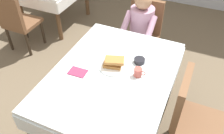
# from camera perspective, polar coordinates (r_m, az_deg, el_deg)

# --- Properties ---
(ground_plane) EXTENTS (14.00, 14.00, 0.00)m
(ground_plane) POSITION_cam_1_polar(r_m,az_deg,el_deg) (2.79, -0.02, -12.69)
(ground_plane) COLOR brown
(dining_table_main) EXTENTS (1.12, 1.52, 0.74)m
(dining_table_main) POSITION_cam_1_polar(r_m,az_deg,el_deg) (2.29, -0.02, -3.05)
(dining_table_main) COLOR silver
(dining_table_main) RESTS_ON ground
(chair_diner) EXTENTS (0.44, 0.45, 0.93)m
(chair_diner) POSITION_cam_1_polar(r_m,az_deg,el_deg) (3.26, 7.61, 8.92)
(chair_diner) COLOR brown
(chair_diner) RESTS_ON ground
(diner_person) EXTENTS (0.40, 0.43, 1.12)m
(diner_person) POSITION_cam_1_polar(r_m,az_deg,el_deg) (3.06, 6.92, 9.70)
(diner_person) COLOR #B2849E
(diner_person) RESTS_ON ground
(chair_right_side) EXTENTS (0.45, 0.44, 0.93)m
(chair_right_side) POSITION_cam_1_polar(r_m,az_deg,el_deg) (2.29, 18.25, -10.55)
(chair_right_side) COLOR brown
(chair_right_side) RESTS_ON ground
(plate_breakfast) EXTENTS (0.28, 0.28, 0.02)m
(plate_breakfast) POSITION_cam_1_polar(r_m,az_deg,el_deg) (2.29, 0.35, 0.12)
(plate_breakfast) COLOR white
(plate_breakfast) RESTS_ON dining_table_main
(breakfast_stack) EXTENTS (0.22, 0.18, 0.09)m
(breakfast_stack) POSITION_cam_1_polar(r_m,az_deg,el_deg) (2.26, 0.36, 1.25)
(breakfast_stack) COLOR #A36B33
(breakfast_stack) RESTS_ON plate_breakfast
(cup_coffee) EXTENTS (0.11, 0.08, 0.08)m
(cup_coffee) POSITION_cam_1_polar(r_m,az_deg,el_deg) (2.19, 6.37, -1.28)
(cup_coffee) COLOR #B24C42
(cup_coffee) RESTS_ON dining_table_main
(bowl_butter) EXTENTS (0.11, 0.11, 0.04)m
(bowl_butter) POSITION_cam_1_polar(r_m,az_deg,el_deg) (2.35, 6.68, 1.55)
(bowl_butter) COLOR black
(bowl_butter) RESTS_ON dining_table_main
(fork_left_of_plate) EXTENTS (0.03, 0.18, 0.00)m
(fork_left_of_plate) POSITION_cam_1_polar(r_m,az_deg,el_deg) (2.34, -4.12, 0.96)
(fork_left_of_plate) COLOR silver
(fork_left_of_plate) RESTS_ON dining_table_main
(knife_right_of_plate) EXTENTS (0.03, 0.20, 0.00)m
(knife_right_of_plate) POSITION_cam_1_polar(r_m,az_deg,el_deg) (2.23, 4.63, -1.59)
(knife_right_of_plate) COLOR silver
(knife_right_of_plate) RESTS_ON dining_table_main
(spoon_near_edge) EXTENTS (0.15, 0.03, 0.00)m
(spoon_near_edge) POSITION_cam_1_polar(r_m,az_deg,el_deg) (2.09, -3.12, -4.95)
(spoon_near_edge) COLOR silver
(spoon_near_edge) RESTS_ON dining_table_main
(napkin_folded) EXTENTS (0.17, 0.13, 0.01)m
(napkin_folded) POSITION_cam_1_polar(r_m,az_deg,el_deg) (2.26, -8.33, -1.22)
(napkin_folded) COLOR #8C2D4C
(napkin_folded) RESTS_ON dining_table_main
(background_chair_empty) EXTENTS (0.44, 0.45, 0.93)m
(background_chair_empty) POSITION_cam_1_polar(r_m,az_deg,el_deg) (3.73, -22.21, 10.56)
(background_chair_empty) COLOR brown
(background_chair_empty) RESTS_ON ground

